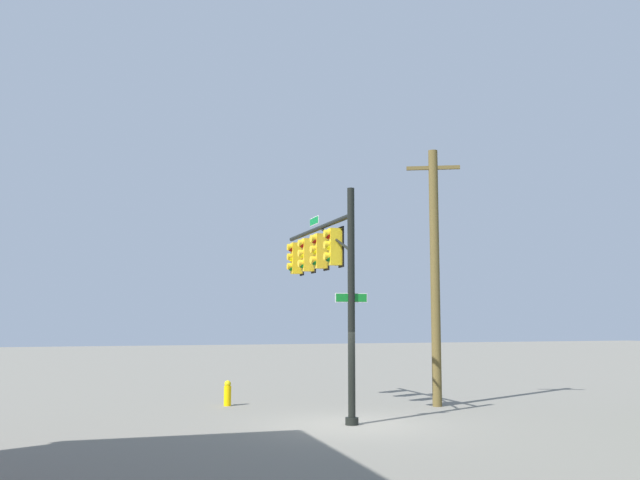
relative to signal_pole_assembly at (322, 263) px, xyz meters
name	(u,v)px	position (x,y,z in m)	size (l,w,h in m)	color
ground_plane	(352,425)	(-2.63, -0.06, -4.61)	(120.00, 120.00, 0.00)	slate
signal_pole_assembly	(322,263)	(0.00, 0.00, 0.00)	(6.52, 0.94, 6.51)	black
utility_pole	(435,273)	(0.40, -4.09, -0.21)	(0.83, 1.70, 8.57)	brown
fire_hydrant	(228,393)	(2.54, 2.48, -4.19)	(0.33, 0.24, 0.83)	#F0BD05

